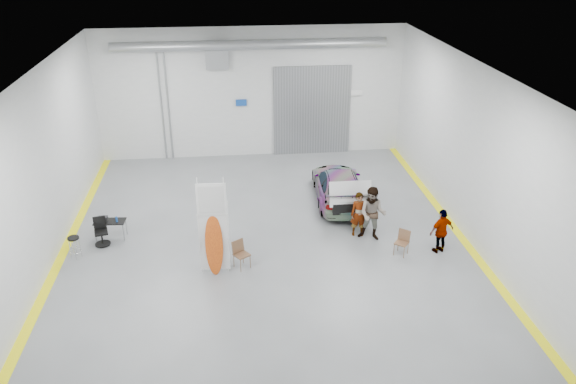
{
  "coord_description": "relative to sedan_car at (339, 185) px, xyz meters",
  "views": [
    {
      "loc": [
        -1.12,
        -17.14,
        9.94
      ],
      "look_at": [
        0.84,
        0.49,
        1.5
      ],
      "focal_mm": 35.0,
      "sensor_mm": 36.0,
      "label": 1
    }
  ],
  "objects": [
    {
      "name": "work_table",
      "position": [
        -8.54,
        -2.05,
        0.01
      ],
      "size": [
        1.09,
        0.6,
        0.86
      ],
      "rotation": [
        0.0,
        0.0,
        -0.07
      ],
      "color": "gray",
      "rests_on": "ground"
    },
    {
      "name": "person_a",
      "position": [
        0.17,
        -2.81,
        0.16
      ],
      "size": [
        0.63,
        0.45,
        1.63
      ],
      "primitive_type": "imported",
      "rotation": [
        0.0,
        0.0,
        -0.11
      ],
      "color": "#916A4F",
      "rests_on": "ground"
    },
    {
      "name": "ground",
      "position": [
        -3.09,
        -2.64,
        -0.66
      ],
      "size": [
        16.0,
        16.0,
        0.0
      ],
      "primitive_type": "plane",
      "color": "slate",
      "rests_on": "ground"
    },
    {
      "name": "shop_stool",
      "position": [
        -9.43,
        -3.27,
        -0.28
      ],
      "size": [
        0.39,
        0.39,
        0.77
      ],
      "rotation": [
        0.0,
        0.0,
        0.21
      ],
      "color": "black",
      "rests_on": "ground"
    },
    {
      "name": "folding_chair_far",
      "position": [
        1.3,
        -4.25,
        -0.39
      ],
      "size": [
        0.56,
        0.63,
        0.86
      ],
      "rotation": [
        0.0,
        0.0,
        -0.68
      ],
      "color": "brown",
      "rests_on": "ground"
    },
    {
      "name": "person_b",
      "position": [
        0.57,
        -3.12,
        0.32
      ],
      "size": [
        1.17,
        1.05,
        1.96
      ],
      "primitive_type": "imported",
      "rotation": [
        0.0,
        0.0,
        -0.4
      ],
      "color": "#436D7B",
      "rests_on": "ground"
    },
    {
      "name": "person_c",
      "position": [
        2.64,
        -4.23,
        0.14
      ],
      "size": [
        0.99,
        0.65,
        1.58
      ],
      "primitive_type": "imported",
      "rotation": [
        0.0,
        0.0,
        3.46
      ],
      "color": "#A45D36",
      "rests_on": "ground"
    },
    {
      "name": "surfboard_display",
      "position": [
        -4.83,
        -4.68,
        0.68
      ],
      "size": [
        0.93,
        0.28,
        3.29
      ],
      "rotation": [
        0.0,
        0.0,
        -0.04
      ],
      "color": "white",
      "rests_on": "ground"
    },
    {
      "name": "folding_chair_near",
      "position": [
        -4.0,
        -4.45,
        -0.37
      ],
      "size": [
        0.6,
        0.65,
        0.92
      ],
      "rotation": [
        0.0,
        0.0,
        0.6
      ],
      "color": "brown",
      "rests_on": "ground"
    },
    {
      "name": "office_chair",
      "position": [
        -8.71,
        -2.46,
        -0.22
      ],
      "size": [
        0.52,
        0.54,
        0.98
      ],
      "rotation": [
        0.0,
        0.0,
        0.24
      ],
      "color": "black",
      "rests_on": "ground"
    },
    {
      "name": "trunk_lid",
      "position": [
        0.0,
        -2.02,
        0.68
      ],
      "size": [
        1.53,
        0.93,
        0.04
      ],
      "primitive_type": "cube",
      "color": "silver",
      "rests_on": "sedan_car"
    },
    {
      "name": "room_shell",
      "position": [
        -2.85,
        -0.43,
        3.42
      ],
      "size": [
        14.02,
        16.18,
        6.01
      ],
      "color": "silver",
      "rests_on": "ground"
    },
    {
      "name": "sedan_car",
      "position": [
        0.0,
        0.0,
        0.0
      ],
      "size": [
        2.13,
        4.64,
        1.31
      ],
      "primitive_type": "imported",
      "rotation": [
        0.0,
        0.0,
        3.08
      ],
      "color": "silver",
      "rests_on": "ground"
    }
  ]
}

